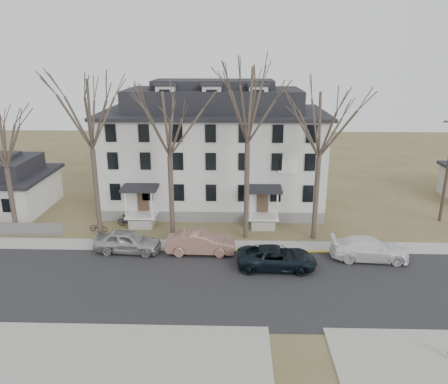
{
  "coord_description": "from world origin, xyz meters",
  "views": [
    {
      "loc": [
        0.16,
        -23.11,
        14.48
      ],
      "look_at": [
        -0.77,
        9.0,
        4.15
      ],
      "focal_mm": 35.0,
      "sensor_mm": 36.0,
      "label": 1
    }
  ],
  "objects_px": {
    "tree_center": "(248,100)",
    "car_white": "(369,249)",
    "bicycle_right": "(127,221)",
    "tree_mid_left": "(168,120)",
    "tree_mid_right": "(321,120)",
    "car_tan": "(201,243)",
    "car_navy": "(277,258)",
    "tree_far_left": "(89,109)",
    "small_house": "(4,187)",
    "car_silver": "(128,242)",
    "tree_bungalow": "(2,138)",
    "boarding_house": "(214,151)",
    "bicycle_left": "(98,227)",
    "utility_pole_far": "(448,168)"
  },
  "relations": [
    {
      "from": "car_tan",
      "to": "tree_center",
      "type": "bearing_deg",
      "value": -48.36
    },
    {
      "from": "tree_far_left",
      "to": "tree_center",
      "type": "bearing_deg",
      "value": 0.0
    },
    {
      "from": "car_tan",
      "to": "tree_bungalow",
      "type": "bearing_deg",
      "value": 79.09
    },
    {
      "from": "boarding_house",
      "to": "tree_bungalow",
      "type": "relative_size",
      "value": 1.93
    },
    {
      "from": "tree_mid_left",
      "to": "car_tan",
      "type": "distance_m",
      "value": 9.62
    },
    {
      "from": "car_navy",
      "to": "car_white",
      "type": "height_order",
      "value": "car_white"
    },
    {
      "from": "tree_center",
      "to": "car_tan",
      "type": "distance_m",
      "value": 11.23
    },
    {
      "from": "boarding_house",
      "to": "bicycle_left",
      "type": "xyz_separation_m",
      "value": [
        -9.38,
        -7.4,
        -4.96
      ]
    },
    {
      "from": "car_white",
      "to": "boarding_house",
      "type": "bearing_deg",
      "value": 49.14
    },
    {
      "from": "tree_mid_left",
      "to": "tree_mid_right",
      "type": "distance_m",
      "value": 11.5
    },
    {
      "from": "car_navy",
      "to": "tree_far_left",
      "type": "bearing_deg",
      "value": 70.45
    },
    {
      "from": "car_silver",
      "to": "bicycle_right",
      "type": "height_order",
      "value": "car_silver"
    },
    {
      "from": "small_house",
      "to": "tree_far_left",
      "type": "relative_size",
      "value": 0.63
    },
    {
      "from": "tree_bungalow",
      "to": "small_house",
      "type": "bearing_deg",
      "value": 122.84
    },
    {
      "from": "car_white",
      "to": "bicycle_right",
      "type": "height_order",
      "value": "car_white"
    },
    {
      "from": "tree_mid_left",
      "to": "car_white",
      "type": "relative_size",
      "value": 2.3
    },
    {
      "from": "tree_center",
      "to": "car_navy",
      "type": "relative_size",
      "value": 2.65
    },
    {
      "from": "tree_mid_right",
      "to": "tree_far_left",
      "type": "bearing_deg",
      "value": 180.0
    },
    {
      "from": "tree_far_left",
      "to": "tree_center",
      "type": "xyz_separation_m",
      "value": [
        12.0,
        0.0,
        0.74
      ]
    },
    {
      "from": "car_silver",
      "to": "bicycle_left",
      "type": "distance_m",
      "value": 5.11
    },
    {
      "from": "car_white",
      "to": "tree_far_left",
      "type": "bearing_deg",
      "value": 83.99
    },
    {
      "from": "bicycle_left",
      "to": "bicycle_right",
      "type": "relative_size",
      "value": 0.9
    },
    {
      "from": "tree_mid_right",
      "to": "utility_pole_far",
      "type": "distance_m",
      "value": 13.55
    },
    {
      "from": "bicycle_right",
      "to": "car_tan",
      "type": "bearing_deg",
      "value": -114.01
    },
    {
      "from": "boarding_house",
      "to": "small_house",
      "type": "xyz_separation_m",
      "value": [
        -20.0,
        -1.96,
        -3.13
      ]
    },
    {
      "from": "small_house",
      "to": "tree_mid_left",
      "type": "height_order",
      "value": "tree_mid_left"
    },
    {
      "from": "tree_bungalow",
      "to": "bicycle_right",
      "type": "distance_m",
      "value": 11.75
    },
    {
      "from": "car_navy",
      "to": "bicycle_left",
      "type": "relative_size",
      "value": 3.49
    },
    {
      "from": "tree_center",
      "to": "car_tan",
      "type": "bearing_deg",
      "value": -138.57
    },
    {
      "from": "tree_mid_right",
      "to": "tree_bungalow",
      "type": "bearing_deg",
      "value": 180.0
    },
    {
      "from": "tree_center",
      "to": "car_navy",
      "type": "bearing_deg",
      "value": -68.87
    },
    {
      "from": "tree_mid_left",
      "to": "car_white",
      "type": "height_order",
      "value": "tree_mid_left"
    },
    {
      "from": "tree_mid_left",
      "to": "car_tan",
      "type": "height_order",
      "value": "tree_mid_left"
    },
    {
      "from": "tree_bungalow",
      "to": "car_navy",
      "type": "bearing_deg",
      "value": -14.07
    },
    {
      "from": "small_house",
      "to": "tree_mid_left",
      "type": "bearing_deg",
      "value": -20.03
    },
    {
      "from": "bicycle_left",
      "to": "car_navy",
      "type": "bearing_deg",
      "value": -100.16
    },
    {
      "from": "boarding_house",
      "to": "tree_mid_right",
      "type": "relative_size",
      "value": 1.63
    },
    {
      "from": "small_house",
      "to": "car_silver",
      "type": "height_order",
      "value": "small_house"
    },
    {
      "from": "tree_mid_right",
      "to": "bicycle_right",
      "type": "distance_m",
      "value": 18.27
    },
    {
      "from": "boarding_house",
      "to": "utility_pole_far",
      "type": "height_order",
      "value": "boarding_house"
    },
    {
      "from": "tree_center",
      "to": "car_white",
      "type": "xyz_separation_m",
      "value": [
        8.89,
        -3.72,
        -10.28
      ]
    },
    {
      "from": "bicycle_right",
      "to": "car_silver",
      "type": "bearing_deg",
      "value": -153.2
    },
    {
      "from": "tree_mid_right",
      "to": "car_white",
      "type": "bearing_deg",
      "value": -47.66
    },
    {
      "from": "tree_mid_left",
      "to": "tree_center",
      "type": "bearing_deg",
      "value": 0.0
    },
    {
      "from": "car_silver",
      "to": "bicycle_right",
      "type": "distance_m",
      "value": 5.11
    },
    {
      "from": "tree_far_left",
      "to": "car_white",
      "type": "xyz_separation_m",
      "value": [
        20.89,
        -3.72,
        -9.54
      ]
    },
    {
      "from": "tree_far_left",
      "to": "car_silver",
      "type": "xyz_separation_m",
      "value": [
        3.04,
        -3.01,
        -9.5
      ]
    },
    {
      "from": "tree_mid_right",
      "to": "tree_center",
      "type": "bearing_deg",
      "value": 180.0
    },
    {
      "from": "car_white",
      "to": "bicycle_right",
      "type": "distance_m",
      "value": 19.95
    },
    {
      "from": "car_navy",
      "to": "car_white",
      "type": "xyz_separation_m",
      "value": [
        6.86,
        1.55,
        0.03
      ]
    }
  ]
}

